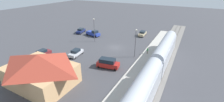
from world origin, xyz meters
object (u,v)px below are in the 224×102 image
(sedan_silver, at_px, (76,53))
(light_pole_lot_center, at_px, (94,27))
(passenger_train, at_px, (155,67))
(pedestrian_on_platform, at_px, (147,50))
(sedan_navy, at_px, (81,31))
(station_building, at_px, (40,69))
(sedan_tan, at_px, (142,33))
(suv_red, at_px, (108,63))
(sedan_maroon, at_px, (42,53))
(pickup_blue, at_px, (93,33))
(light_pole_near_platform, at_px, (136,40))

(sedan_silver, bearing_deg, light_pole_lot_center, -82.20)
(passenger_train, distance_m, sedan_silver, 20.65)
(light_pole_lot_center, bearing_deg, passenger_train, 150.93)
(passenger_train, height_order, pedestrian_on_platform, passenger_train)
(light_pole_lot_center, bearing_deg, sedan_navy, -28.37)
(station_building, xyz_separation_m, sedan_tan, (-7.63, -36.27, -2.26))
(passenger_train, xyz_separation_m, sedan_tan, (10.37, -25.24, -1.98))
(suv_red, height_order, sedan_tan, suv_red)
(sedan_maroon, xyz_separation_m, light_pole_lot_center, (-5.96, -15.25, 3.87))
(pickup_blue, xyz_separation_m, sedan_silver, (-5.23, 15.52, -0.15))
(pedestrian_on_platform, relative_size, sedan_navy, 0.36)
(suv_red, bearing_deg, passenger_train, -179.33)
(sedan_navy, relative_size, sedan_silver, 1.03)
(sedan_maroon, relative_size, sedan_silver, 0.98)
(sedan_maroon, bearing_deg, pickup_blue, -96.38)
(sedan_tan, bearing_deg, suv_red, 90.43)
(sedan_maroon, relative_size, sedan_navy, 0.96)
(pickup_blue, bearing_deg, light_pole_near_platform, 154.34)
(passenger_train, bearing_deg, pedestrian_on_platform, -67.73)
(station_building, height_order, sedan_maroon, station_building)
(sedan_silver, bearing_deg, passenger_train, 176.32)
(sedan_tan, bearing_deg, pedestrian_on_platform, 112.38)
(sedan_navy, height_order, sedan_tan, same)
(sedan_tan, xyz_separation_m, light_pole_lot_center, (11.64, 13.00, 3.87))
(pedestrian_on_platform, bearing_deg, passenger_train, 112.27)
(station_building, height_order, sedan_navy, station_building)
(pickup_blue, height_order, light_pole_lot_center, light_pole_lot_center)
(sedan_navy, height_order, light_pole_lot_center, light_pole_lot_center)
(pickup_blue, distance_m, sedan_navy, 6.28)
(pedestrian_on_platform, relative_size, sedan_tan, 0.38)
(suv_red, bearing_deg, light_pole_lot_center, -46.23)
(pickup_blue, bearing_deg, passenger_train, 146.82)
(passenger_train, distance_m, pickup_blue, 30.82)
(passenger_train, height_order, sedan_silver, passenger_train)
(passenger_train, relative_size, sedan_tan, 8.06)
(station_building, height_order, sedan_tan, station_building)
(station_building, distance_m, pickup_blue, 29.00)
(pickup_blue, relative_size, sedan_navy, 1.18)
(sedan_silver, relative_size, light_pole_lot_center, 0.62)
(sedan_tan, height_order, light_pole_near_platform, light_pole_near_platform)
(passenger_train, relative_size, light_pole_near_platform, 4.95)
(passenger_train, distance_m, light_pole_near_platform, 10.45)
(station_building, relative_size, light_pole_near_platform, 1.70)
(station_building, xyz_separation_m, pickup_blue, (7.75, -27.87, -2.11))
(sedan_maroon, relative_size, light_pole_lot_center, 0.61)
(station_building, xyz_separation_m, sedan_navy, (13.98, -28.65, -2.26))
(passenger_train, bearing_deg, sedan_tan, -67.67)
(passenger_train, relative_size, light_pole_lot_center, 4.84)
(pedestrian_on_platform, distance_m, sedan_tan, 15.82)
(pedestrian_on_platform, relative_size, pickup_blue, 0.30)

